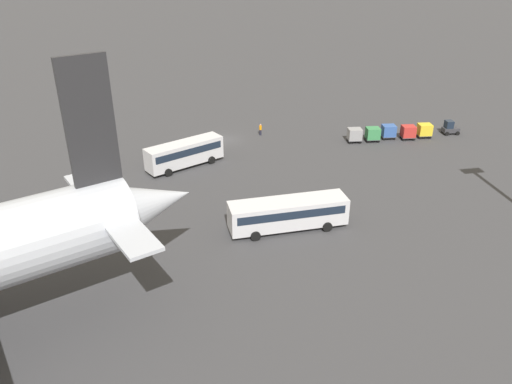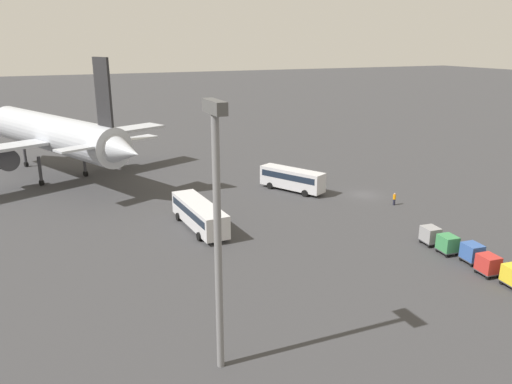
{
  "view_description": "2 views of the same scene",
  "coord_description": "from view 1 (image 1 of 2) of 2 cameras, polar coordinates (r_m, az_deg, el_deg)",
  "views": [
    {
      "loc": [
        7.69,
        68.71,
        26.37
      ],
      "look_at": [
        -0.4,
        24.05,
        3.34
      ],
      "focal_mm": 35.0,
      "sensor_mm": 36.0,
      "label": 1
    },
    {
      "loc": [
        -57.81,
        42.67,
        21.79
      ],
      "look_at": [
        -6.53,
        20.19,
        4.73
      ],
      "focal_mm": 35.0,
      "sensor_mm": 36.0,
      "label": 2
    }
  ],
  "objects": [
    {
      "name": "baggage_tug",
      "position": [
        81.33,
        21.29,
        6.83
      ],
      "size": [
        2.47,
        1.75,
        2.1
      ],
      "rotation": [
        0.0,
        0.0,
        -0.06
      ],
      "color": "#333338",
      "rests_on": "ground"
    },
    {
      "name": "ground_plane",
      "position": [
        74.0,
        -3.65,
        5.98
      ],
      "size": [
        600.0,
        600.0,
        0.0
      ],
      "primitive_type": "plane",
      "color": "#38383A"
    },
    {
      "name": "cargo_cart_green",
      "position": [
        74.81,
        13.2,
        6.52
      ],
      "size": [
        2.14,
        1.85,
        2.06
      ],
      "rotation": [
        0.0,
        0.0,
        -0.09
      ],
      "color": "#38383D",
      "rests_on": "ground"
    },
    {
      "name": "cargo_cart_yellow",
      "position": [
        78.43,
        18.71,
        6.75
      ],
      "size": [
        2.14,
        1.85,
        2.06
      ],
      "rotation": [
        0.0,
        0.0,
        -0.09
      ],
      "color": "#38383D",
      "rests_on": "ground"
    },
    {
      "name": "shuttle_bus_near",
      "position": [
        64.78,
        -8.17,
        4.52
      ],
      "size": [
        10.32,
        7.01,
        3.33
      ],
      "rotation": [
        0.0,
        0.0,
        0.48
      ],
      "color": "silver",
      "rests_on": "ground"
    },
    {
      "name": "worker_person",
      "position": [
        75.43,
        0.51,
        7.15
      ],
      "size": [
        0.38,
        0.38,
        1.74
      ],
      "color": "#1E1E2D",
      "rests_on": "ground"
    },
    {
      "name": "cargo_cart_blue",
      "position": [
        76.44,
        14.91,
        6.76
      ],
      "size": [
        2.14,
        1.85,
        2.06
      ],
      "rotation": [
        0.0,
        0.0,
        -0.09
      ],
      "color": "#38383D",
      "rests_on": "ground"
    },
    {
      "name": "cargo_cart_red",
      "position": [
        76.95,
        17.0,
        6.62
      ],
      "size": [
        2.14,
        1.85,
        2.06
      ],
      "rotation": [
        0.0,
        0.0,
        -0.09
      ],
      "color": "#38383D",
      "rests_on": "ground"
    },
    {
      "name": "cargo_cart_grey",
      "position": [
        73.91,
        11.21,
        6.47
      ],
      "size": [
        2.14,
        1.85,
        2.06
      ],
      "rotation": [
        0.0,
        0.0,
        -0.09
      ],
      "color": "#38383D",
      "rests_on": "ground"
    },
    {
      "name": "shuttle_bus_far",
      "position": [
        50.25,
        3.69,
        -2.29
      ],
      "size": [
        12.16,
        3.78,
        3.16
      ],
      "rotation": [
        0.0,
        0.0,
        0.06
      ],
      "color": "silver",
      "rests_on": "ground"
    }
  ]
}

